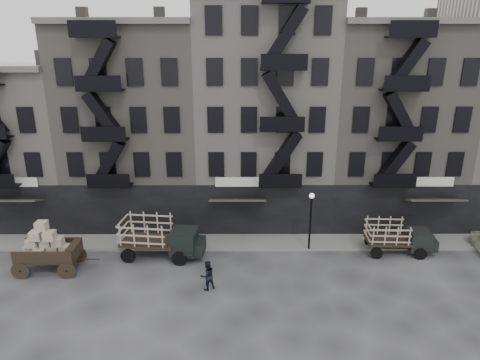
{
  "coord_description": "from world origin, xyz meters",
  "views": [
    {
      "loc": [
        -1.91,
        -24.15,
        14.42
      ],
      "look_at": [
        -1.82,
        4.0,
        4.75
      ],
      "focal_mm": 32.0,
      "sensor_mm": 36.0,
      "label": 1
    }
  ],
  "objects_px": {
    "stake_truck_west": "(160,235)",
    "stake_truck_east": "(399,235)",
    "wagon": "(45,243)",
    "pedestrian_mid": "(207,275)"
  },
  "relations": [
    {
      "from": "stake_truck_west",
      "to": "stake_truck_east",
      "type": "relative_size",
      "value": 1.21
    },
    {
      "from": "wagon",
      "to": "pedestrian_mid",
      "type": "xyz_separation_m",
      "value": [
        10.31,
        -2.17,
        -1.0
      ]
    },
    {
      "from": "stake_truck_west",
      "to": "pedestrian_mid",
      "type": "relative_size",
      "value": 3.11
    },
    {
      "from": "stake_truck_west",
      "to": "stake_truck_east",
      "type": "xyz_separation_m",
      "value": [
        16.27,
        0.45,
        -0.25
      ]
    },
    {
      "from": "stake_truck_east",
      "to": "stake_truck_west",
      "type": "bearing_deg",
      "value": -175.86
    },
    {
      "from": "wagon",
      "to": "stake_truck_west",
      "type": "height_order",
      "value": "wagon"
    },
    {
      "from": "wagon",
      "to": "stake_truck_east",
      "type": "height_order",
      "value": "wagon"
    },
    {
      "from": "stake_truck_west",
      "to": "pedestrian_mid",
      "type": "distance_m",
      "value": 5.3
    },
    {
      "from": "wagon",
      "to": "pedestrian_mid",
      "type": "bearing_deg",
      "value": -12.24
    },
    {
      "from": "stake_truck_east",
      "to": "wagon",
      "type": "bearing_deg",
      "value": -171.87
    }
  ]
}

